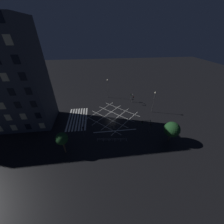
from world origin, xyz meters
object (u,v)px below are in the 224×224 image
street_lamp_east (154,97)px  street_tree_far (172,129)px  traffic_light_nw_main (133,97)px  traffic_light_nw_cross (131,96)px  traffic_light_se_main (83,130)px  street_lamp_west (108,84)px  traffic_light_ne_main (150,126)px  street_tree_near (62,139)px  traffic_light_ne_cross (145,123)px

street_lamp_east → street_tree_far: street_lamp_east is taller
traffic_light_nw_main → street_tree_far: (20.12, 4.38, 0.94)m
traffic_light_nw_cross → street_lamp_east: 10.55m
traffic_light_nw_main → street_lamp_east: (6.69, 5.18, 2.99)m
traffic_light_nw_main → traffic_light_se_main: bearing=-47.2°
street_lamp_east → street_lamp_west: street_lamp_west is taller
traffic_light_ne_main → traffic_light_se_main: size_ratio=0.99×
street_lamp_east → street_tree_near: size_ratio=1.32×
traffic_light_nw_main → street_tree_near: (20.82, -21.46, 1.60)m
traffic_light_nw_cross → street_tree_far: (21.79, 4.78, 1.16)m
traffic_light_ne_main → street_lamp_east: (-10.28, 4.83, 3.32)m
street_lamp_east → street_tree_near: (14.12, -26.64, -1.39)m
traffic_light_nw_main → traffic_light_se_main: (16.16, -17.46, -0.30)m
traffic_light_nw_main → street_lamp_west: bearing=-125.3°
traffic_light_nw_cross → traffic_light_se_main: traffic_light_nw_cross is taller
traffic_light_ne_cross → street_lamp_west: size_ratio=0.51×
traffic_light_ne_cross → street_lamp_west: bearing=-70.1°
traffic_light_ne_main → street_tree_near: 22.23m
traffic_light_se_main → street_lamp_west: size_ratio=0.43×
traffic_light_ne_cross → traffic_light_ne_main: bearing=144.8°
traffic_light_nw_cross → street_tree_far: bearing=102.4°
traffic_light_ne_cross → traffic_light_nw_cross: bearing=-91.3°
traffic_light_nw_main → street_tree_far: 20.62m
traffic_light_ne_main → traffic_light_nw_main: bearing=1.2°
street_tree_far → traffic_light_nw_main: bearing=-167.7°
traffic_light_ne_cross → street_lamp_west: street_lamp_west is taller
traffic_light_ne_main → street_lamp_west: size_ratio=0.43×
traffic_light_nw_cross → traffic_light_ne_main: 18.66m
traffic_light_nw_cross → street_lamp_east: (8.36, 5.58, 3.21)m
traffic_light_ne_main → street_lamp_west: bearing=21.7°
street_lamp_east → street_tree_far: (13.43, -0.80, -2.05)m
traffic_light_ne_main → street_tree_far: bearing=-128.0°
traffic_light_se_main → street_lamp_west: bearing=-20.7°
traffic_light_nw_cross → traffic_light_ne_cross: size_ratio=0.89×
street_lamp_west → traffic_light_nw_main: bearing=54.7°
traffic_light_nw_main → street_lamp_west: street_lamp_west is taller
traffic_light_nw_cross → traffic_light_ne_cross: 17.84m
traffic_light_ne_cross → traffic_light_se_main: size_ratio=1.17×
traffic_light_ne_cross → street_lamp_east: 11.55m
traffic_light_ne_main → traffic_light_nw_main: 16.98m
street_lamp_east → traffic_light_nw_cross: bearing=-146.3°
traffic_light_ne_main → street_tree_far: size_ratio=0.60×
traffic_light_nw_main → street_lamp_west: 11.49m
traffic_light_se_main → street_lamp_east: size_ratio=0.45×
street_tree_near → street_tree_far: (-0.69, 25.84, -0.66)m
traffic_light_nw_main → street_lamp_east: 8.98m
street_tree_near → street_tree_far: size_ratio=1.03×
traffic_light_nw_cross → street_tree_far: street_tree_far is taller
traffic_light_nw_cross → traffic_light_ne_main: (18.64, 0.75, -0.11)m
traffic_light_ne_main → street_lamp_east: bearing=-25.2°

